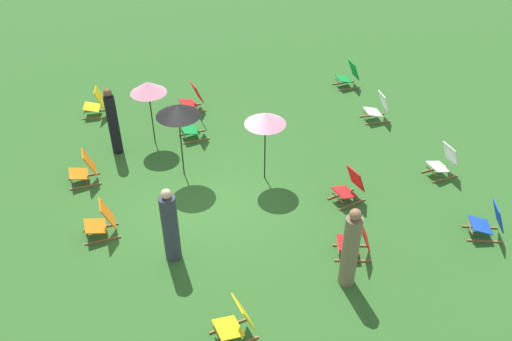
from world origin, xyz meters
name	(u,v)px	position (x,y,z in m)	size (l,w,h in m)	color
ground_plane	(207,194)	(0.00, 0.00, 0.00)	(40.00, 40.00, 0.00)	#2D6026
deckchair_0	(96,104)	(-4.39, -2.49, 0.37)	(0.57, 0.82, 0.83)	olive
deckchair_1	(195,125)	(-2.55, 0.11, 0.37)	(0.57, 0.82, 0.83)	olive
deckchair_2	(102,221)	(0.83, -2.37, 0.37)	(0.54, 0.80, 0.83)	olive
deckchair_3	(193,99)	(-4.04, 0.25, 0.37)	(0.63, 0.85, 0.83)	olive
deckchair_4	(489,222)	(2.76, 5.63, 0.37)	(0.68, 0.87, 0.83)	olive
deckchair_5	(356,241)	(2.64, 2.67, 0.37)	(0.65, 0.86, 0.83)	olive
deckchair_6	(236,321)	(4.03, -0.12, 0.37)	(0.62, 0.84, 0.83)	olive
deckchair_7	(378,108)	(-2.27, 5.32, 0.37)	(0.49, 0.77, 0.83)	olive
deckchair_8	(350,187)	(0.94, 3.20, 0.37)	(0.67, 0.86, 0.83)	olive
deckchair_9	(444,162)	(0.56, 5.82, 0.37)	(0.57, 0.82, 0.83)	olive
deckchair_10	(84,169)	(-1.18, -2.77, 0.37)	(0.55, 0.80, 0.83)	olive
deckchair_11	(349,75)	(-4.40, 5.27, 0.37)	(0.52, 0.79, 0.83)	olive
umbrella_0	(148,87)	(-2.54, -1.00, 1.66)	(0.93, 0.93, 1.82)	black
umbrella_1	(265,119)	(-0.32, 1.49, 1.68)	(0.97, 0.97, 1.82)	black
umbrella_2	(178,111)	(-0.93, -0.42, 1.82)	(1.04, 1.04, 1.96)	black
person_0	(113,123)	(-2.32, -1.99, 0.89)	(0.35, 0.35, 1.86)	black
person_1	(170,227)	(1.85, -0.98, 0.82)	(0.38, 0.38, 1.76)	#333847
person_2	(350,249)	(3.31, 2.22, 0.88)	(0.42, 0.42, 1.85)	#72664C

